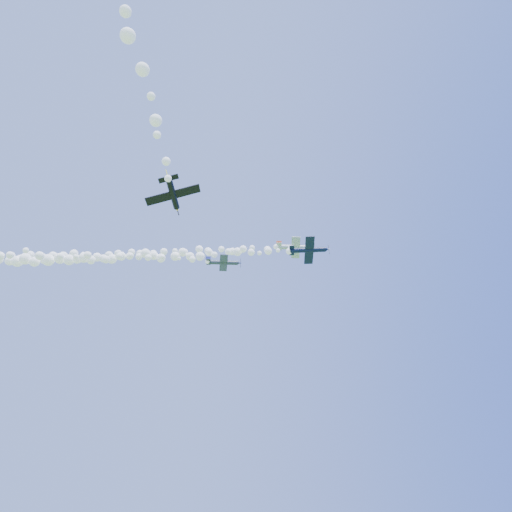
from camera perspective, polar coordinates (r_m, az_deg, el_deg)
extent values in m
cylinder|color=silver|center=(87.89, 5.12, 1.18)|extent=(6.82, 3.36, 1.48)
cone|color=silver|center=(87.97, 7.55, 1.10)|extent=(1.14, 1.16, 0.98)
cone|color=#B53B14|center=(87.99, 7.89, 1.09)|extent=(0.46, 0.43, 0.35)
cube|color=black|center=(87.98, 7.80, 1.10)|extent=(0.20, 0.41, 2.18)
cube|color=silver|center=(87.82, 5.31, 1.09)|extent=(3.96, 8.60, 1.09)
cube|color=silver|center=(87.97, 3.11, 1.27)|extent=(1.75, 3.12, 0.44)
cube|color=#B53B14|center=(88.29, 3.07, 1.62)|extent=(1.14, 0.54, 1.46)
sphere|color=black|center=(88.11, 5.76, 1.40)|extent=(1.06, 1.10, 0.96)
cylinder|color=#0C1436|center=(81.09, 6.91, 0.79)|extent=(6.70, 2.32, 0.99)
cone|color=#0C1436|center=(81.47, 9.43, 0.88)|extent=(0.95, 1.03, 0.89)
cone|color=white|center=(81.53, 9.78, 0.90)|extent=(0.39, 0.37, 0.31)
cube|color=black|center=(81.51, 9.69, 0.89)|extent=(0.10, 0.28, 2.11)
cube|color=#0C1436|center=(81.03, 7.11, 0.73)|extent=(3.76, 8.34, 0.60)
cube|color=#0C1436|center=(80.93, 4.80, 0.74)|extent=(1.67, 3.03, 0.25)
cube|color=white|center=(81.31, 4.71, 1.08)|extent=(1.05, 0.44, 1.34)
sphere|color=black|center=(81.44, 7.54, 1.05)|extent=(0.98, 1.02, 0.85)
cylinder|color=#393F53|center=(77.56, -4.52, -0.87)|extent=(5.57, 2.22, 0.94)
cone|color=#393F53|center=(77.66, -2.31, -0.94)|extent=(0.84, 0.89, 0.76)
cone|color=navy|center=(77.69, -2.00, -0.95)|extent=(0.34, 0.32, 0.27)
cube|color=black|center=(77.68, -2.08, -0.95)|extent=(0.14, 0.39, 1.76)
cube|color=#393F53|center=(77.51, -4.35, -0.95)|extent=(2.14, 6.90, 1.20)
cube|color=#393F53|center=(77.57, -6.36, -0.79)|extent=(1.05, 2.46, 0.46)
cube|color=navy|center=(77.79, -6.41, -0.45)|extent=(0.93, 0.35, 1.13)
sphere|color=black|center=(77.72, -3.94, -0.66)|extent=(0.77, 0.83, 0.78)
cylinder|color=black|center=(56.04, -11.07, 8.24)|extent=(1.31, 5.79, 0.95)
cone|color=black|center=(58.33, -10.50, 6.22)|extent=(0.82, 0.75, 0.79)
cone|color=yellow|center=(58.65, -10.42, 5.96)|extent=(0.29, 0.32, 0.28)
cube|color=black|center=(58.56, -10.44, 6.03)|extent=(0.71, 0.17, 1.76)
cube|color=black|center=(56.13, -11.00, 8.00)|extent=(6.86, 3.04, 2.43)
cube|color=black|center=(54.23, -11.59, 10.07)|extent=(2.49, 1.37, 0.89)
cube|color=yellow|center=(54.55, -11.72, 10.50)|extent=(0.66, 0.96, 1.13)
sphere|color=black|center=(56.88, -10.99, 7.95)|extent=(1.01, 0.86, 0.89)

